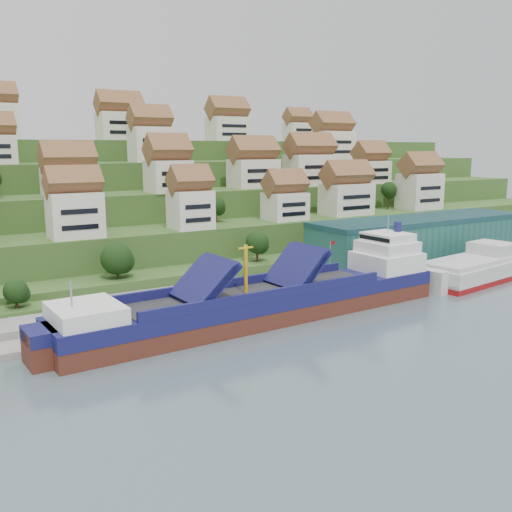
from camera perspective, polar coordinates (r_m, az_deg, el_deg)
ground at (r=100.84m, az=2.93°, el=-5.89°), size 300.00×300.00×0.00m
quay at (r=123.76m, az=6.61°, el=-2.27°), size 180.00×14.00×2.20m
hillside at (r=191.88m, az=-14.96°, el=4.97°), size 260.00×128.00×31.00m
hillside_village at (r=150.16m, az=-9.72°, el=8.81°), size 159.04×62.12×29.26m
hillside_trees at (r=136.14m, az=-10.94°, el=5.98°), size 143.17×62.97×32.70m
warehouse at (r=145.69m, az=16.11°, el=1.79°), size 60.00×15.00×10.00m
flagpole at (r=117.60m, az=7.46°, el=-0.10°), size 1.28×0.16×8.00m
cargo_ship at (r=98.12m, az=1.77°, el=-4.49°), size 72.05×13.97×15.81m
second_ship at (r=134.31m, az=21.10°, el=-1.25°), size 30.61×14.73×8.53m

